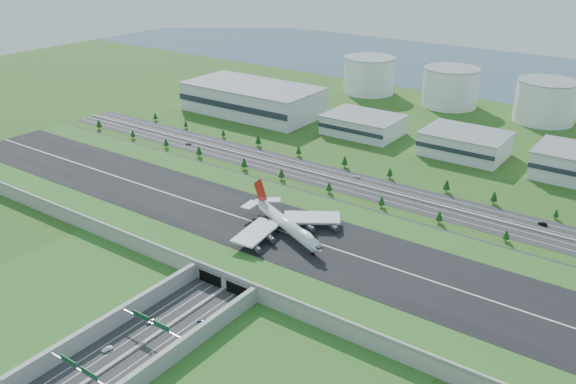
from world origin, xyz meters
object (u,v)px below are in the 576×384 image
Objects in this scene: car_0 at (152,321)px; car_5 at (543,224)px; car_7 at (357,176)px; car_1 at (107,349)px; car_4 at (188,144)px; boeing_747 at (286,224)px; fuel_tank_a at (369,75)px; car_2 at (204,321)px.

car_0 is 222.36m from car_5.
car_7 is (-120.78, 0.93, -0.14)m from car_5.
car_0 is at bearing 104.76° from car_1.
car_5 reaches higher than car_4.
boeing_747 is 14.49× the size of car_1.
fuel_tank_a reaches higher than car_4.
fuel_tank_a is 0.77× the size of boeing_747.
fuel_tank_a is 10.12× the size of car_0.
fuel_tank_a is 304.11m from car_5.
boeing_747 is 13.55× the size of car_4.
car_2 reaches higher than car_1.
car_1 reaches higher than car_7.
car_4 is at bearing -71.45° from car_7.
boeing_747 is at bearing -142.74° from car_4.
car_1 is at bearing -21.21° from car_5.
car_7 is at bearing 115.83° from car_0.
car_0 is 193.70m from car_7.
fuel_tank_a is 407.21m from car_2.
car_7 is (102.74, -204.61, -16.69)m from fuel_tank_a.
fuel_tank_a is 11.20× the size of car_1.
car_1 is 0.94× the size of car_4.
boeing_747 is at bearing -63.27° from car_2.
car_5 is (111.26, 192.53, -0.01)m from car_0.
car_0 is (112.26, -398.07, -16.54)m from fuel_tank_a.
car_7 is at bearing 123.57° from boeing_747.
car_2 is at bearing -21.15° from car_5.
fuel_tank_a is 9.92× the size of car_5.
fuel_tank_a reaches higher than car_0.
fuel_tank_a is 10.45× the size of car_7.
car_7 is (-17.69, 106.42, -13.26)m from boeing_747.
boeing_747 is at bearing 107.65° from car_0.
fuel_tank_a reaches higher than boeing_747.
car_4 reaches higher than car_1.
fuel_tank_a reaches higher than car_7.
car_4 is (-148.51, 175.90, -0.03)m from car_0.
car_4 reaches higher than car_7.
car_4 is (-166.65, 163.25, 0.04)m from car_2.
car_1 is at bearing 13.67° from car_7.
car_4 is at bearing -25.31° from car_2.
boeing_747 is 13.10× the size of car_0.
car_2 is 182.91m from car_7.
car_2 is (9.98, -74.38, -13.18)m from boeing_747.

